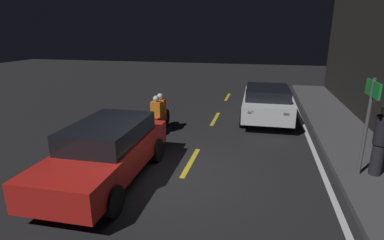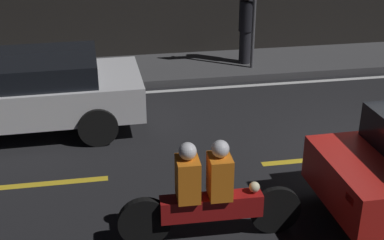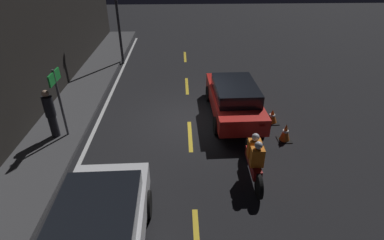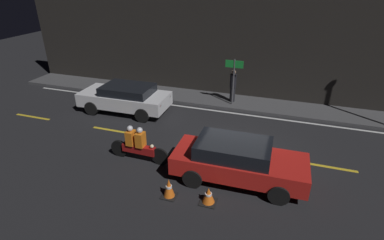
{
  "view_description": "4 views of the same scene",
  "coord_description": "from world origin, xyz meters",
  "px_view_note": "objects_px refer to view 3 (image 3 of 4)",
  "views": [
    {
      "loc": [
        6.6,
        1.81,
        3.58
      ],
      "look_at": [
        -2.17,
        -0.24,
        0.9
      ],
      "focal_mm": 28.0,
      "sensor_mm": 36.0,
      "label": 1
    },
    {
      "loc": [
        -4.48,
        -7.33,
        4.29
      ],
      "look_at": [
        -3.19,
        -0.12,
        0.95
      ],
      "focal_mm": 50.0,
      "sensor_mm": 36.0,
      "label": 2
    },
    {
      "loc": [
        -10.03,
        0.29,
        5.88
      ],
      "look_at": [
        -2.09,
        -0.03,
        1.29
      ],
      "focal_mm": 28.0,
      "sensor_mm": 36.0,
      "label": 3
    },
    {
      "loc": [
        1.62,
        -10.15,
        6.34
      ],
      "look_at": [
        -1.8,
        0.2,
        1.0
      ],
      "focal_mm": 28.0,
      "sensor_mm": 36.0,
      "label": 4
    }
  ],
  "objects_px": {
    "pedestrian": "(51,113)",
    "street_lamp": "(116,5)",
    "traffic_cone_mid": "(272,116)",
    "shop_sign": "(57,91)",
    "motorcycle": "(254,159)",
    "taxi_red": "(234,98)",
    "traffic_cone_near": "(285,132)",
    "sedan_white": "(96,240)"
  },
  "relations": [
    {
      "from": "pedestrian",
      "to": "street_lamp",
      "type": "distance_m",
      "value": 8.32
    },
    {
      "from": "motorcycle",
      "to": "shop_sign",
      "type": "bearing_deg",
      "value": 70.3
    },
    {
      "from": "traffic_cone_near",
      "to": "motorcycle",
      "type": "bearing_deg",
      "value": 140.74
    },
    {
      "from": "motorcycle",
      "to": "street_lamp",
      "type": "relative_size",
      "value": 0.41
    },
    {
      "from": "sedan_white",
      "to": "traffic_cone_mid",
      "type": "bearing_deg",
      "value": 136.68
    },
    {
      "from": "motorcycle",
      "to": "shop_sign",
      "type": "relative_size",
      "value": 0.99
    },
    {
      "from": "motorcycle",
      "to": "sedan_white",
      "type": "bearing_deg",
      "value": 126.13
    },
    {
      "from": "traffic_cone_mid",
      "to": "street_lamp",
      "type": "xyz_separation_m",
      "value": [
        7.09,
        6.83,
        2.97
      ]
    },
    {
      "from": "traffic_cone_mid",
      "to": "shop_sign",
      "type": "relative_size",
      "value": 0.23
    },
    {
      "from": "taxi_red",
      "to": "traffic_cone_near",
      "type": "relative_size",
      "value": 6.76
    },
    {
      "from": "traffic_cone_near",
      "to": "traffic_cone_mid",
      "type": "height_order",
      "value": "traffic_cone_near"
    },
    {
      "from": "sedan_white",
      "to": "taxi_red",
      "type": "bearing_deg",
      "value": 147.91
    },
    {
      "from": "traffic_cone_near",
      "to": "street_lamp",
      "type": "bearing_deg",
      "value": 39.77
    },
    {
      "from": "motorcycle",
      "to": "traffic_cone_mid",
      "type": "relative_size",
      "value": 4.32
    },
    {
      "from": "shop_sign",
      "to": "traffic_cone_mid",
      "type": "bearing_deg",
      "value": -83.95
    },
    {
      "from": "taxi_red",
      "to": "traffic_cone_mid",
      "type": "xyz_separation_m",
      "value": [
        -0.6,
        -1.42,
        -0.51
      ]
    },
    {
      "from": "sedan_white",
      "to": "motorcycle",
      "type": "distance_m",
      "value": 4.66
    },
    {
      "from": "sedan_white",
      "to": "traffic_cone_mid",
      "type": "distance_m",
      "value": 7.84
    },
    {
      "from": "traffic_cone_near",
      "to": "street_lamp",
      "type": "xyz_separation_m",
      "value": [
        8.34,
        6.94,
        2.92
      ]
    },
    {
      "from": "motorcycle",
      "to": "street_lamp",
      "type": "height_order",
      "value": "street_lamp"
    },
    {
      "from": "traffic_cone_near",
      "to": "street_lamp",
      "type": "relative_size",
      "value": 0.11
    },
    {
      "from": "motorcycle",
      "to": "traffic_cone_near",
      "type": "distance_m",
      "value": 2.46
    },
    {
      "from": "taxi_red",
      "to": "motorcycle",
      "type": "relative_size",
      "value": 1.86
    },
    {
      "from": "motorcycle",
      "to": "shop_sign",
      "type": "distance_m",
      "value": 6.62
    },
    {
      "from": "taxi_red",
      "to": "pedestrian",
      "type": "distance_m",
      "value": 6.63
    },
    {
      "from": "taxi_red",
      "to": "shop_sign",
      "type": "height_order",
      "value": "shop_sign"
    },
    {
      "from": "traffic_cone_mid",
      "to": "street_lamp",
      "type": "bearing_deg",
      "value": 43.92
    },
    {
      "from": "traffic_cone_mid",
      "to": "shop_sign",
      "type": "distance_m",
      "value": 7.71
    },
    {
      "from": "sedan_white",
      "to": "motorcycle",
      "type": "bearing_deg",
      "value": 123.64
    },
    {
      "from": "motorcycle",
      "to": "traffic_cone_mid",
      "type": "bearing_deg",
      "value": -23.1
    },
    {
      "from": "traffic_cone_near",
      "to": "shop_sign",
      "type": "relative_size",
      "value": 0.27
    },
    {
      "from": "taxi_red",
      "to": "street_lamp",
      "type": "distance_m",
      "value": 8.8
    },
    {
      "from": "taxi_red",
      "to": "sedan_white",
      "type": "bearing_deg",
      "value": 147.92
    },
    {
      "from": "shop_sign",
      "to": "pedestrian",
      "type": "bearing_deg",
      "value": 101.17
    },
    {
      "from": "sedan_white",
      "to": "pedestrian",
      "type": "xyz_separation_m",
      "value": [
        4.92,
        2.62,
        0.27
      ]
    },
    {
      "from": "motorcycle",
      "to": "traffic_cone_mid",
      "type": "height_order",
      "value": "motorcycle"
    },
    {
      "from": "pedestrian",
      "to": "sedan_white",
      "type": "bearing_deg",
      "value": -151.94
    },
    {
      "from": "shop_sign",
      "to": "traffic_cone_near",
      "type": "bearing_deg",
      "value": -93.42
    },
    {
      "from": "taxi_red",
      "to": "traffic_cone_mid",
      "type": "relative_size",
      "value": 8.02
    },
    {
      "from": "traffic_cone_mid",
      "to": "sedan_white",
      "type": "bearing_deg",
      "value": 137.76
    },
    {
      "from": "motorcycle",
      "to": "pedestrian",
      "type": "xyz_separation_m",
      "value": [
        2.27,
        6.45,
        0.39
      ]
    },
    {
      "from": "motorcycle",
      "to": "pedestrian",
      "type": "bearing_deg",
      "value": 72.03
    }
  ]
}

